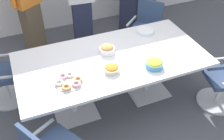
# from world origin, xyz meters

# --- Properties ---
(ground_plane) EXTENTS (10.00, 10.00, 0.01)m
(ground_plane) POSITION_xyz_m (0.00, 0.00, -0.01)
(ground_plane) COLOR #4C4F56
(conference_table) EXTENTS (2.40, 1.20, 0.75)m
(conference_table) POSITION_xyz_m (0.00, 0.00, 0.63)
(conference_table) COLOR silver
(conference_table) RESTS_ON ground
(office_chair_0) EXTENTS (0.76, 0.76, 0.91)m
(office_chair_0) POSITION_xyz_m (0.98, 0.90, 0.41)
(office_chair_0) COLOR silver
(office_chair_0) RESTS_ON ground
(person_standing_0) EXTENTS (0.55, 0.43, 1.77)m
(person_standing_0) POSITION_xyz_m (-0.77, 1.73, 0.93)
(person_standing_0) COLOR brown
(person_standing_0) RESTS_ON ground
(snack_bowl_chips_yellow) EXTENTS (0.22, 0.22, 0.10)m
(snack_bowl_chips_yellow) POSITION_xyz_m (0.40, -0.36, 0.80)
(snack_bowl_chips_yellow) COLOR #4C9EC6
(snack_bowl_chips_yellow) RESTS_ON conference_table
(snack_bowl_cookies) EXTENTS (0.20, 0.20, 0.12)m
(snack_bowl_cookies) POSITION_xyz_m (-0.02, 0.12, 0.81)
(snack_bowl_cookies) COLOR white
(snack_bowl_cookies) RESTS_ON conference_table
(snack_bowl_chips_orange) EXTENTS (0.19, 0.19, 0.09)m
(snack_bowl_chips_orange) POSITION_xyz_m (-0.11, -0.25, 0.79)
(snack_bowl_chips_orange) COLOR beige
(snack_bowl_chips_orange) RESTS_ON conference_table
(donut_platter) EXTENTS (0.32, 0.31, 0.04)m
(donut_platter) POSITION_xyz_m (-0.63, -0.25, 0.77)
(donut_platter) COLOR white
(donut_platter) RESTS_ON conference_table
(plate_stack) EXTENTS (0.24, 0.24, 0.05)m
(plate_stack) POSITION_xyz_m (0.67, 0.37, 0.78)
(plate_stack) COLOR white
(plate_stack) RESTS_ON conference_table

